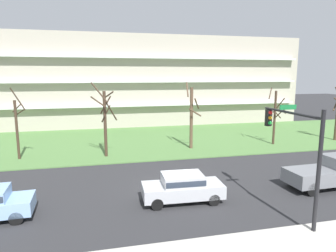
# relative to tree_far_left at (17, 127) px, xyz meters

# --- Properties ---
(ground) EXTENTS (160.00, 160.00, 0.00)m
(ground) POSITION_rel_tree_far_left_xyz_m (10.97, -9.04, -2.76)
(ground) COLOR #2D2D30
(grass_lawn_strip) EXTENTS (80.00, 16.00, 0.08)m
(grass_lawn_strip) POSITION_rel_tree_far_left_xyz_m (10.97, 4.96, -2.72)
(grass_lawn_strip) COLOR #547F42
(grass_lawn_strip) RESTS_ON ground
(apartment_building) EXTENTS (48.08, 12.97, 12.16)m
(apartment_building) POSITION_rel_tree_far_left_xyz_m (10.97, 18.97, 3.32)
(apartment_building) COLOR #B2A899
(apartment_building) RESTS_ON ground
(tree_far_left) EXTENTS (1.15, 1.51, 5.97)m
(tree_far_left) POSITION_rel_tree_far_left_xyz_m (0.00, 0.00, 0.00)
(tree_far_left) COLOR #423023
(tree_far_left) RESTS_ON ground
(tree_left) EXTENTS (2.16, 1.92, 6.35)m
(tree_left) POSITION_rel_tree_far_left_xyz_m (7.00, -0.80, 0.53)
(tree_left) COLOR #423023
(tree_left) RESTS_ON ground
(tree_center) EXTENTS (1.34, 1.36, 6.27)m
(tree_center) POSITION_rel_tree_far_left_xyz_m (14.91, 0.30, 0.35)
(tree_center) COLOR brown
(tree_center) RESTS_ON ground
(tree_right) EXTENTS (2.05, 2.07, 5.69)m
(tree_right) POSITION_rel_tree_far_left_xyz_m (23.52, 0.07, 0.19)
(tree_right) COLOR #423023
(tree_right) RESTS_ON ground
(sedan_silver_center_left) EXTENTS (4.48, 2.00, 1.57)m
(sedan_silver_center_left) POSITION_rel_tree_far_left_xyz_m (10.83, -11.04, -1.89)
(sedan_silver_center_left) COLOR #B7BABF
(sedan_silver_center_left) RESTS_ON ground
(pickup_gray_center_right) EXTENTS (5.47, 2.21, 1.95)m
(pickup_gray_center_right) POSITION_rel_tree_far_left_xyz_m (20.44, -11.03, -1.75)
(pickup_gray_center_right) COLOR slate
(pickup_gray_center_right) RESTS_ON ground
(traffic_signal_mast) EXTENTS (0.90, 4.45, 5.51)m
(traffic_signal_mast) POSITION_rel_tree_far_left_xyz_m (15.51, -14.08, 1.00)
(traffic_signal_mast) COLOR black
(traffic_signal_mast) RESTS_ON ground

